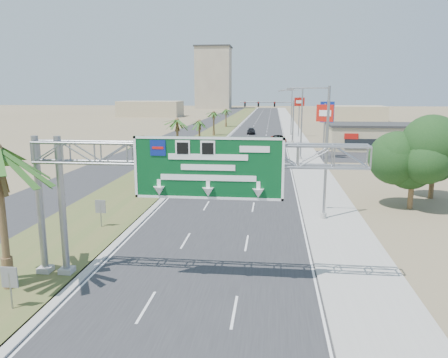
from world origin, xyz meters
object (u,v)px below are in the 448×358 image
store_building (382,137)px  car_far (251,131)px  car_right_lane (278,140)px  pole_sign_red_far (299,105)px  sign_gantry (178,165)px  pole_sign_blue (327,115)px  car_left_lane (187,185)px  car_mid_lane (255,160)px  pole_sign_red_near (325,116)px  signal_mast (282,118)px

store_building → car_far: (-23.50, 23.93, -1.34)m
store_building → car_right_lane: 18.38m
car_right_lane → pole_sign_red_far: 15.42m
sign_gantry → store_building: (23.06, 56.07, -4.06)m
car_far → pole_sign_blue: pole_sign_blue is taller
sign_gantry → car_left_lane: bearing=100.2°
car_mid_lane → pole_sign_blue: (10.02, 7.74, 5.67)m
car_left_lane → pole_sign_red_near: 28.58m
pole_sign_red_near → car_mid_lane: bearing=-147.0°
signal_mast → pole_sign_red_near: 19.76m
car_left_lane → car_right_lane: size_ratio=0.81×
car_left_lane → pole_sign_red_far: size_ratio=0.53×
car_right_lane → pole_sign_blue: (6.74, -17.01, 5.53)m
pole_sign_red_far → store_building: bearing=-55.8°
sign_gantry → pole_sign_red_near: 44.76m
car_right_lane → sign_gantry: bearing=-100.7°
signal_mast → car_far: (-6.67, 17.96, -4.19)m
pole_sign_red_far → car_left_lane: bearing=-103.8°
car_right_lane → store_building: bearing=-23.3°
car_far → pole_sign_red_far: 13.09m
store_building → pole_sign_red_far: pole_sign_red_far is taller
signal_mast → car_right_lane: signal_mast is taller
car_left_lane → pole_sign_red_near: (15.44, 23.43, 5.43)m
sign_gantry → store_building: 60.77m
car_mid_lane → car_far: size_ratio=0.86×
car_left_lane → car_mid_lane: 18.21m
car_mid_lane → pole_sign_red_near: bearing=31.9°
car_right_lane → pole_sign_blue: pole_sign_blue is taller
signal_mast → pole_sign_red_far: size_ratio=1.20×
car_far → car_right_lane: bearing=-73.1°
signal_mast → car_left_lane: (-9.80, -42.32, -4.07)m
car_right_lane → car_far: (-6.04, 18.31, -0.13)m
signal_mast → pole_sign_blue: 18.46m
store_building → car_left_lane: (-26.63, -36.35, -1.22)m
pole_sign_red_far → sign_gantry: bearing=-97.6°
sign_gantry → car_right_lane: (5.61, 61.69, -5.27)m
store_building → car_far: store_building is taller
car_right_lane → pole_sign_red_near: pole_sign_red_near is taller
pole_sign_blue → pole_sign_red_far: (-2.28, 30.49, 0.48)m
store_building → car_mid_lane: bearing=-137.3°
car_left_lane → car_right_lane: (9.17, 41.97, 0.00)m
car_far → pole_sign_red_near: (12.31, -36.85, 5.55)m
car_right_lane → pole_sign_red_near: 20.30m
car_right_lane → pole_sign_red_near: size_ratio=0.70×
store_building → car_mid_lane: 28.24m
signal_mast → car_right_lane: 4.13m
car_far → pole_sign_blue: bearing=-71.5°
car_left_lane → pole_sign_blue: 30.12m
car_left_lane → store_building: bearing=58.1°
sign_gantry → pole_sign_red_far: (10.06, 75.17, 0.74)m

